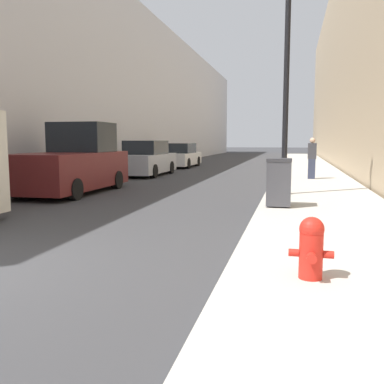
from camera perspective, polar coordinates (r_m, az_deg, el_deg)
sidewalk_right at (r=22.60m, az=15.37°, el=2.44°), size 3.28×60.00×0.13m
building_left_glass at (r=34.27m, az=-13.50°, el=12.23°), size 12.00×60.00×10.03m
fire_hydrant at (r=5.19m, az=15.61°, el=-6.99°), size 0.51×0.40×0.73m
trash_bin at (r=10.59m, az=11.51°, el=1.32°), size 0.60×0.62×1.17m
lamppost at (r=13.13m, az=12.47°, el=14.37°), size 0.38×0.38×6.15m
pickup_truck at (r=14.73m, az=-15.55°, el=3.65°), size 2.14×4.92×2.34m
parked_sedan_near at (r=21.28m, az=-6.11°, el=4.33°), size 1.90×4.62×1.71m
parked_sedan_far at (r=27.78m, az=-1.64°, el=4.81°), size 1.97×4.71×1.53m
pedestrian_on_sidewalk at (r=18.52m, az=15.70°, el=4.35°), size 0.35×0.22×1.71m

